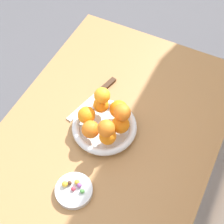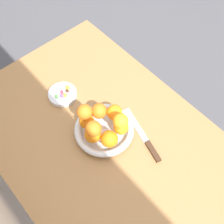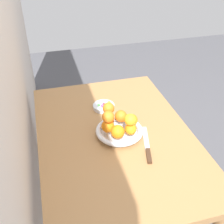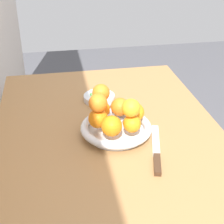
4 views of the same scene
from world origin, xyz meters
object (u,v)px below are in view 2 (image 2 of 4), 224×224
fruit_bowl (104,130)px  candy_dish (63,94)px  candy_ball_1 (62,96)px  orange_0 (115,113)px  orange_7 (121,121)px  candy_ball_4 (67,91)px  orange_2 (87,121)px  candy_ball_2 (57,96)px  dining_table (100,143)px  orange_5 (121,127)px  candy_ball_0 (62,92)px  orange_3 (93,135)px  candy_ball_5 (68,88)px  orange_1 (99,111)px  orange_8 (93,129)px  knife (145,139)px  orange_4 (109,139)px  orange_6 (85,112)px

fruit_bowl → candy_dish: 0.25m
candy_ball_1 → orange_0: bearing=-157.5°
orange_7 → candy_ball_4: size_ratio=3.99×
orange_2 → orange_0: bearing=-113.5°
candy_ball_4 → candy_ball_2: bearing=83.1°
dining_table → candy_ball_4: bearing=-5.0°
candy_dish → orange_5: size_ratio=2.15×
candy_ball_4 → candy_dish: bearing=58.5°
candy_ball_4 → candy_ball_0: bearing=57.0°
orange_3 → candy_ball_5: size_ratio=3.14×
candy_dish → orange_0: bearing=-162.1°
candy_dish → candy_ball_1: size_ratio=7.28×
fruit_bowl → candy_ball_2: (0.25, 0.05, 0.01)m
orange_2 → candy_ball_4: (0.19, -0.04, -0.04)m
candy_ball_1 → candy_ball_2: (0.01, 0.02, -0.00)m
orange_1 → orange_8: size_ratio=1.07×
orange_7 → knife: (-0.07, -0.07, -0.12)m
candy_ball_0 → candy_ball_4: (-0.01, -0.02, -0.00)m
fruit_bowl → orange_1: bearing=-22.9°
knife → candy_ball_1: bearing=19.8°
orange_4 → candy_ball_4: bearing=-5.2°
fruit_bowl → orange_2: (0.05, 0.04, 0.05)m
orange_3 → candy_ball_0: (0.26, -0.04, -0.04)m
orange_7 → candy_ball_1: 0.31m
candy_ball_5 → orange_2: bearing=165.0°
candy_ball_0 → candy_ball_4: same height
dining_table → orange_7: orange_7 is taller
candy_dish → candy_ball_2: (-0.00, 0.03, 0.02)m
dining_table → orange_5: bearing=-137.3°
orange_6 → orange_7: 0.14m
candy_ball_0 → orange_8: bearing=170.9°
candy_ball_5 → dining_table: bearing=172.6°
dining_table → orange_1: orange_1 is taller
orange_0 → orange_1: (0.05, 0.04, -0.00)m
candy_ball_4 → orange_6: bearing=167.4°
dining_table → orange_0: orange_0 is taller
candy_ball_1 → knife: bearing=-160.2°
candy_dish → fruit_bowl: bearing=-176.6°
candy_ball_0 → knife: size_ratio=0.06×
candy_ball_0 → candy_ball_2: bearing=100.4°
candy_dish → orange_7: size_ratio=2.13×
orange_8 → orange_1: bearing=-49.1°
candy_dish → dining_table: bearing=179.2°
candy_ball_1 → candy_ball_5: (0.02, -0.04, 0.00)m
orange_1 → orange_8: (-0.07, 0.08, 0.06)m
orange_1 → orange_2: (-0.00, 0.06, -0.00)m
orange_0 → fruit_bowl: bearing=97.1°
candy_ball_1 → orange_6: bearing=177.2°
orange_0 → candy_ball_1: orange_0 is taller
orange_2 → orange_4: 0.12m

